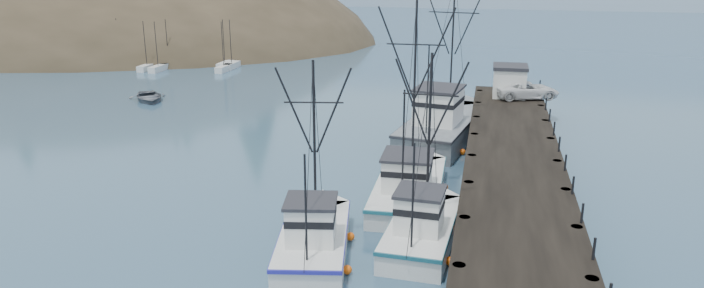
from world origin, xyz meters
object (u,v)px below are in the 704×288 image
at_px(trawler_near, 423,226).
at_px(pier_shed, 510,81).
at_px(motorboat, 149,101).
at_px(trawler_mid, 314,236).
at_px(trawler_far, 410,185).
at_px(pier, 514,162).
at_px(work_vessel, 444,123).
at_px(pickup_truck, 527,90).

distance_m(trawler_near, pier_shed, 27.46).
relative_size(trawler_near, motorboat, 1.93).
relative_size(trawler_near, trawler_mid, 1.02).
xyz_separation_m(trawler_mid, trawler_far, (3.72, 8.16, 0.00)).
height_order(trawler_near, trawler_far, trawler_far).
bearing_deg(pier, work_vessel, 116.53).
relative_size(pier, trawler_mid, 4.48).
bearing_deg(pier, trawler_mid, -131.31).
height_order(trawler_far, work_vessel, work_vessel).
bearing_deg(pickup_truck, pier, 157.28).
distance_m(work_vessel, pickup_truck, 9.89).
height_order(trawler_near, pier_shed, trawler_near).
relative_size(trawler_far, motorboat, 2.34).
distance_m(pickup_truck, motorboat, 36.83).
bearing_deg(motorboat, pier, -62.25).
height_order(pier, trawler_far, trawler_far).
bearing_deg(pickup_truck, trawler_mid, 140.55).
bearing_deg(pier_shed, trawler_far, -106.23).
distance_m(trawler_near, work_vessel, 19.14).
bearing_deg(trawler_mid, trawler_near, 24.01).
bearing_deg(pier_shed, pier, -89.95).
xyz_separation_m(pickup_truck, motorboat, (-36.72, -0.11, -2.77)).
bearing_deg(pier_shed, work_vessel, -123.10).
bearing_deg(pier_shed, trawler_mid, -108.63).
xyz_separation_m(trawler_near, pier_shed, (4.69, 26.93, 2.60)).
distance_m(trawler_mid, pier_shed, 30.96).
relative_size(pier_shed, pickup_truck, 0.58).
distance_m(pier, trawler_near, 10.13).
relative_size(pickup_truck, motorboat, 1.07).
relative_size(trawler_mid, pier_shed, 3.07).
distance_m(trawler_near, pickup_truck, 27.13).
bearing_deg(trawler_far, pier, 26.56).
height_order(pier, work_vessel, work_vessel).
bearing_deg(trawler_far, pickup_truck, 69.53).
xyz_separation_m(pier, work_vessel, (-5.10, 10.21, -0.46)).
height_order(trawler_near, motorboat, trawler_near).
xyz_separation_m(trawler_near, trawler_mid, (-5.17, -2.30, -0.00)).
relative_size(trawler_mid, motorboat, 1.89).
xyz_separation_m(trawler_far, motorboat, (-29.07, 20.38, -0.82)).
bearing_deg(trawler_mid, motorboat, 131.61).
relative_size(trawler_near, pickup_truck, 1.81).
xyz_separation_m(trawler_far, pier_shed, (6.13, 21.07, 2.60)).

